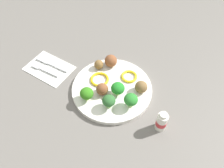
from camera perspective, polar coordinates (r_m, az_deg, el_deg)
The scene contains 16 objects.
ground_plane at distance 0.83m, azimuth -0.00°, elevation -1.56°, with size 4.00×4.00×0.00m, color slate.
plate at distance 0.82m, azimuth -0.00°, elevation -1.23°, with size 0.28×0.28×0.02m, color white.
broccoli_floret_front_right at distance 0.77m, azimuth 1.43°, elevation -1.07°, with size 0.05×0.05×0.05m.
broccoli_floret_back_left at distance 0.74m, azimuth 4.62°, elevation -3.86°, with size 0.05×0.05×0.05m.
broccoli_floret_center at distance 0.74m, azimuth -0.79°, elevation -4.17°, with size 0.04×0.04×0.05m.
broccoli_floret_mid_right at distance 0.77m, azimuth -6.20°, elevation -2.32°, with size 0.05×0.05×0.05m.
meatball_near_rim at distance 0.87m, azimuth -0.29°, elevation 5.68°, with size 0.05×0.05×0.05m, color brown.
meatball_front_right at distance 0.80m, azimuth 7.11°, elevation -0.70°, with size 0.04×0.04×0.04m, color brown.
meatball_front_left at distance 0.86m, azimuth -3.24°, elevation 4.77°, with size 0.03×0.03×0.03m, color brown.
meatball_mid_left at distance 0.78m, azimuth -2.40°, elevation -1.27°, with size 0.04×0.04×0.04m, color brown.
pepper_ring_near_rim at distance 0.83m, azimuth -3.05°, elevation 1.13°, with size 0.07×0.07×0.01m, color yellow.
pepper_ring_back_left at distance 0.84m, azimuth 4.20°, elevation 1.85°, with size 0.06×0.06×0.01m, color yellow.
napkin at distance 0.92m, azimuth -15.08°, elevation 3.77°, with size 0.17×0.12×0.01m, color white.
fork at distance 0.92m, azimuth -16.25°, elevation 3.44°, with size 0.12×0.02×0.01m.
knife at distance 0.93m, azimuth -14.75°, elevation 4.83°, with size 0.15×0.02×0.01m.
yogurt_bottle at distance 0.73m, azimuth 11.99°, elevation -8.98°, with size 0.03×0.03×0.08m.
Camera 1 is at (-0.25, 0.43, 0.66)m, focal length 37.50 mm.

